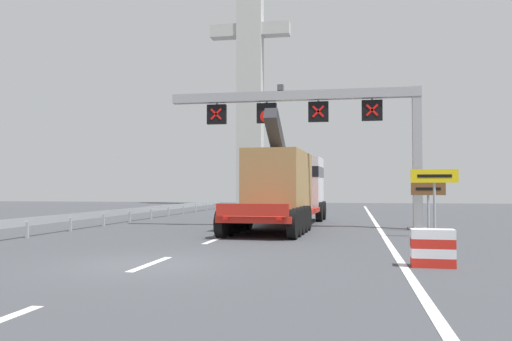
# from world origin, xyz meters

# --- Properties ---
(ground) EXTENTS (112.00, 112.00, 0.00)m
(ground) POSITION_xyz_m (0.00, 0.00, 0.00)
(ground) COLOR #424449
(lane_markings) EXTENTS (0.20, 63.01, 0.01)m
(lane_markings) POSITION_xyz_m (0.11, 24.21, 0.01)
(lane_markings) COLOR silver
(lane_markings) RESTS_ON ground
(edge_line_right) EXTENTS (0.20, 63.00, 0.01)m
(edge_line_right) POSITION_xyz_m (6.20, 12.00, 0.01)
(edge_line_right) COLOR silver
(edge_line_right) RESTS_ON ground
(overhead_lane_gantry) EXTENTS (12.08, 0.90, 6.82)m
(overhead_lane_gantry) POSITION_xyz_m (3.66, 12.66, 5.29)
(overhead_lane_gantry) COLOR #9EA0A5
(overhead_lane_gantry) RESTS_ON ground
(heavy_haul_truck_red) EXTENTS (3.46, 14.14, 5.30)m
(heavy_haul_truck_red) POSITION_xyz_m (1.77, 14.38, 1.99)
(heavy_haul_truck_red) COLOR red
(heavy_haul_truck_red) RESTS_ON ground
(exit_sign_yellow) EXTENTS (1.75, 0.15, 2.59)m
(exit_sign_yellow) POSITION_xyz_m (8.07, 8.68, 2.00)
(exit_sign_yellow) COLOR #9EA0A5
(exit_sign_yellow) RESTS_ON ground
(tourist_info_sign_brown) EXTENTS (1.46, 0.15, 2.12)m
(tourist_info_sign_brown) POSITION_xyz_m (8.26, 11.76, 1.61)
(tourist_info_sign_brown) COLOR #9EA0A5
(tourist_info_sign_brown) RESTS_ON ground
(crash_barrier_striped) EXTENTS (1.01, 0.53, 0.90)m
(crash_barrier_striped) POSITION_xyz_m (6.88, 0.81, 0.45)
(crash_barrier_striped) COLOR red
(crash_barrier_striped) RESTS_ON ground
(guardrail_left) EXTENTS (0.13, 37.33, 0.76)m
(guardrail_left) POSITION_xyz_m (-7.12, 16.66, 0.56)
(guardrail_left) COLOR #999EA3
(guardrail_left) RESTS_ON ground
(bridge_pylon_distant) EXTENTS (9.00, 2.00, 31.62)m
(bridge_pylon_distant) POSITION_xyz_m (-6.27, 45.69, 16.20)
(bridge_pylon_distant) COLOR #B7B7B2
(bridge_pylon_distant) RESTS_ON ground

